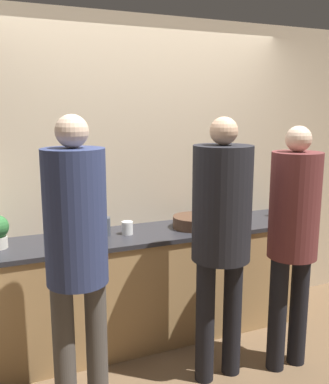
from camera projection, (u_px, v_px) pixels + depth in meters
ground_plane at (171, 354)px, 3.31m from camera, size 14.00×14.00×0.00m
wall_back at (142, 177)px, 3.61m from camera, size 5.20×0.06×2.60m
counter at (155, 283)px, 3.52m from camera, size 2.62×0.59×0.91m
person_left at (76, 245)px, 2.43m from camera, size 0.36×0.36×1.84m
person_center at (221, 224)px, 2.83m from camera, size 0.39×0.39×1.82m
person_right at (293, 229)px, 2.97m from camera, size 0.34×0.34×1.76m
fruit_bowl at (194, 222)px, 3.50m from camera, size 0.34×0.34×0.14m
utensil_crock at (103, 226)px, 3.29m from camera, size 0.12×0.12×0.27m
bottle_dark at (273, 210)px, 3.87m from camera, size 0.05×0.05×0.14m
bottle_red at (54, 231)px, 3.19m from camera, size 0.06×0.06×0.16m
bottle_clear at (97, 220)px, 3.43m from camera, size 0.08×0.08×0.21m
cup_white at (127, 228)px, 3.32m from camera, size 0.09×0.09×0.10m
cup_blue at (243, 216)px, 3.70m from camera, size 0.09×0.09×0.09m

